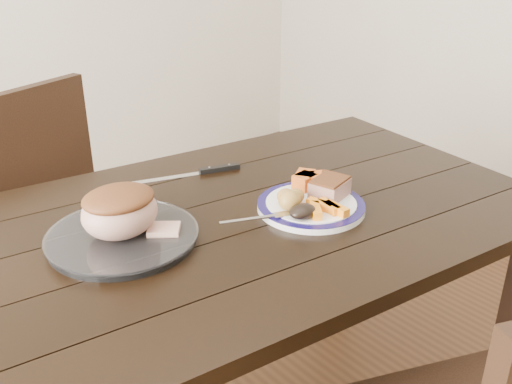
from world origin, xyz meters
TOP-DOWN VIEW (x-y plane):
  - dining_table at (0.00, 0.00)m, footprint 1.70×1.10m
  - chair_far at (-0.11, 0.73)m, footprint 0.54×0.54m
  - dinner_plate at (0.19, -0.10)m, footprint 0.27×0.27m
  - plate_rim at (0.19, -0.10)m, footprint 0.27×0.27m
  - serving_platter at (-0.25, 0.05)m, footprint 0.33×0.33m
  - pork_slice at (0.25, -0.11)m, footprint 0.11×0.10m
  - roasted_potatoes at (0.13, -0.09)m, footprint 0.09×0.08m
  - carrot_batons at (0.18, -0.16)m, footprint 0.09×0.11m
  - pumpkin_wedges at (0.25, -0.03)m, footprint 0.09×0.09m
  - dark_mushroom at (0.11, -0.15)m, footprint 0.07×0.05m
  - fork at (0.04, -0.09)m, footprint 0.17×0.09m
  - roast_joint at (-0.25, 0.05)m, footprint 0.17×0.15m
  - cut_slice at (-0.17, -0.00)m, footprint 0.09×0.09m
  - carving_knife at (0.12, 0.25)m, footprint 0.31×0.12m

SIDE VIEW (x-z plane):
  - chair_far at x=-0.11m, z-range 0.06..0.99m
  - dining_table at x=0.00m, z-range 0.28..1.03m
  - carving_knife at x=0.12m, z-range 0.75..0.76m
  - dinner_plate at x=0.19m, z-range 0.75..0.77m
  - serving_platter at x=-0.25m, z-range 0.75..0.77m
  - plate_rim at x=0.19m, z-range 0.76..0.78m
  - fork at x=0.04m, z-range 0.77..0.77m
  - cut_slice at x=-0.17m, z-range 0.77..0.78m
  - carrot_batons at x=0.18m, z-range 0.77..0.79m
  - dark_mushroom at x=0.11m, z-range 0.77..0.80m
  - pumpkin_wedges at x=0.25m, z-range 0.77..0.81m
  - pork_slice at x=0.25m, z-range 0.77..0.81m
  - roasted_potatoes at x=0.13m, z-range 0.77..0.82m
  - roast_joint at x=-0.25m, z-range 0.77..0.88m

